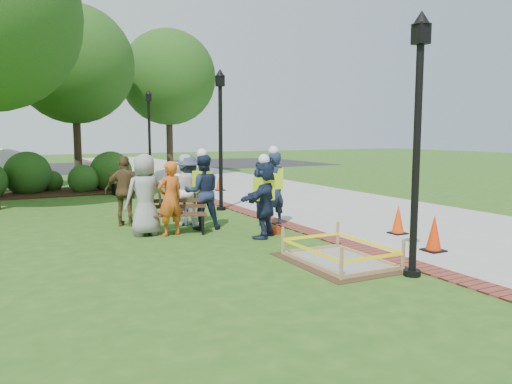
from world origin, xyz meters
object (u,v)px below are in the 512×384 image
lamp_near (418,125)px  hivis_worker_a (264,196)px  bench_near (175,223)px  hivis_worker_c (202,190)px  wet_concrete_pad (339,250)px  cone_front (434,234)px  hivis_worker_b (273,187)px

lamp_near → hivis_worker_a: bearing=100.9°
bench_near → lamp_near: 6.11m
hivis_worker_a → hivis_worker_c: bearing=119.4°
wet_concrete_pad → bench_near: bearing=115.6°
lamp_near → hivis_worker_a: 4.20m
cone_front → hivis_worker_a: size_ratio=0.40×
bench_near → lamp_near: lamp_near is taller
cone_front → lamp_near: bearing=-146.8°
hivis_worker_a → hivis_worker_b: 1.43m
lamp_near → hivis_worker_a: lamp_near is taller
hivis_worker_a → hivis_worker_b: size_ratio=0.93×
hivis_worker_b → bench_near: bearing=175.7°
hivis_worker_b → cone_front: bearing=-69.5°
bench_near → cone_front: (4.00, -4.11, 0.11)m
wet_concrete_pad → hivis_worker_b: 3.83m
cone_front → hivis_worker_c: bearing=126.5°
bench_near → hivis_worker_a: (1.66, -1.32, 0.68)m
cone_front → hivis_worker_a: bearing=130.0°
wet_concrete_pad → hivis_worker_c: size_ratio=1.17×
wet_concrete_pad → lamp_near: bearing=-67.1°
hivis_worker_b → hivis_worker_a: bearing=-127.8°
hivis_worker_b → wet_concrete_pad: bearing=-100.4°
cone_front → lamp_near: (-1.60, -1.05, 2.11)m
lamp_near → hivis_worker_a: (-0.74, 3.84, -1.54)m
cone_front → hivis_worker_c: 5.44m
cone_front → hivis_worker_c: size_ratio=0.38×
hivis_worker_c → bench_near: bearing=-163.2°
bench_near → hivis_worker_b: 2.65m
wet_concrete_pad → cone_front: cone_front is taller
wet_concrete_pad → bench_near: size_ratio=1.48×
lamp_near → hivis_worker_b: lamp_near is taller
hivis_worker_b → hivis_worker_c: hivis_worker_b is taller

